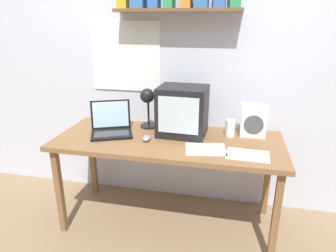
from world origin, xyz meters
name	(u,v)px	position (x,y,z in m)	size (l,w,h in m)	color
ground_plane	(168,221)	(0.00, 0.00, 0.00)	(12.00, 12.00, 0.00)	#886D50
back_wall	(179,53)	(0.00, 0.45, 1.31)	(5.60, 0.24, 2.60)	silver
corner_desk	(168,146)	(0.00, 0.00, 0.67)	(1.68, 0.69, 0.73)	brown
crt_monitor	(183,111)	(0.09, 0.12, 0.92)	(0.37, 0.32, 0.37)	black
laptop	(111,125)	(-0.46, 0.03, 0.79)	(0.38, 0.36, 0.24)	black
desk_lamp	(148,101)	(-0.20, 0.17, 0.96)	(0.14, 0.19, 0.34)	black
juice_glass	(230,129)	(0.45, 0.15, 0.79)	(0.08, 0.08, 0.13)	white
space_heater	(254,121)	(0.61, 0.20, 0.85)	(0.19, 0.13, 0.24)	white
computer_mouse	(146,138)	(-0.15, -0.06, 0.75)	(0.07, 0.11, 0.03)	gray
open_notebook	(248,155)	(0.57, -0.17, 0.73)	(0.28, 0.20, 0.00)	white
printed_handout	(206,149)	(0.29, -0.14, 0.73)	(0.30, 0.25, 0.00)	silver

